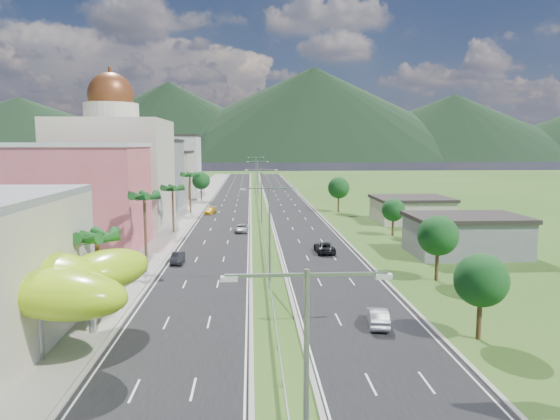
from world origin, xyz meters
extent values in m
plane|color=#2D5119|center=(0.00, 0.00, 0.00)|extent=(500.00, 500.00, 0.00)
cube|color=black|center=(-7.50, 90.00, 0.02)|extent=(11.00, 260.00, 0.04)
cube|color=black|center=(7.50, 90.00, 0.02)|extent=(11.00, 260.00, 0.04)
cube|color=gray|center=(-17.00, 90.00, 0.06)|extent=(7.00, 260.00, 0.12)
cube|color=gray|center=(0.00, 72.00, 0.62)|extent=(0.08, 216.00, 0.28)
cube|color=gray|center=(0.00, 174.00, 0.35)|extent=(0.10, 0.12, 0.70)
cylinder|color=gray|center=(0.00, -25.00, 5.50)|extent=(0.20, 0.20, 11.00)
cube|color=gray|center=(-1.44, -25.00, 10.80)|extent=(2.88, 0.12, 0.12)
cube|color=gray|center=(1.44, -25.00, 10.80)|extent=(2.88, 0.12, 0.12)
cube|color=silver|center=(-2.72, -25.00, 10.70)|extent=(0.60, 0.25, 0.18)
cube|color=silver|center=(2.72, -25.00, 10.70)|extent=(0.60, 0.25, 0.18)
cylinder|color=gray|center=(0.00, 10.00, 5.50)|extent=(0.20, 0.20, 11.00)
cube|color=gray|center=(-1.44, 10.00, 10.80)|extent=(2.88, 0.12, 0.12)
cube|color=gray|center=(1.44, 10.00, 10.80)|extent=(2.88, 0.12, 0.12)
cube|color=silver|center=(-2.72, 10.00, 10.70)|extent=(0.60, 0.25, 0.18)
cube|color=silver|center=(2.72, 10.00, 10.70)|extent=(0.60, 0.25, 0.18)
cylinder|color=gray|center=(0.00, 50.00, 5.50)|extent=(0.20, 0.20, 11.00)
cube|color=gray|center=(-1.44, 50.00, 10.80)|extent=(2.88, 0.12, 0.12)
cube|color=gray|center=(1.44, 50.00, 10.80)|extent=(2.88, 0.12, 0.12)
cube|color=silver|center=(-2.72, 50.00, 10.70)|extent=(0.60, 0.25, 0.18)
cube|color=silver|center=(2.72, 50.00, 10.70)|extent=(0.60, 0.25, 0.18)
cylinder|color=gray|center=(0.00, 95.00, 5.50)|extent=(0.20, 0.20, 11.00)
cube|color=gray|center=(-1.44, 95.00, 10.80)|extent=(2.88, 0.12, 0.12)
cube|color=gray|center=(1.44, 95.00, 10.80)|extent=(2.88, 0.12, 0.12)
cube|color=silver|center=(-2.72, 95.00, 10.70)|extent=(0.60, 0.25, 0.18)
cube|color=silver|center=(2.72, 95.00, 10.70)|extent=(0.60, 0.25, 0.18)
cylinder|color=gray|center=(0.00, 140.00, 5.50)|extent=(0.20, 0.20, 11.00)
cube|color=gray|center=(-1.44, 140.00, 10.80)|extent=(2.88, 0.12, 0.12)
cube|color=gray|center=(1.44, 140.00, 10.80)|extent=(2.88, 0.12, 0.12)
cube|color=silver|center=(-2.72, 140.00, 10.70)|extent=(0.60, 0.25, 0.18)
cube|color=silver|center=(2.72, 140.00, 10.70)|extent=(0.60, 0.25, 0.18)
cylinder|color=gray|center=(-17.00, -7.00, 2.00)|extent=(0.50, 0.50, 4.00)
cylinder|color=gray|center=(-15.00, -2.00, 2.00)|extent=(0.50, 0.50, 4.00)
cube|color=#D9595D|center=(-28.00, 32.00, 7.50)|extent=(20.00, 15.00, 15.00)
cube|color=beige|center=(-28.00, 55.00, 10.00)|extent=(20.00, 20.00, 20.00)
cylinder|color=beige|center=(-28.00, 55.00, 21.50)|extent=(10.00, 10.00, 3.00)
sphere|color=brown|center=(-28.00, 55.00, 24.50)|extent=(8.40, 8.40, 8.40)
cube|color=gray|center=(-27.00, 80.00, 8.00)|extent=(16.00, 15.00, 16.00)
cube|color=#B5AE95|center=(-27.00, 102.00, 6.50)|extent=(16.00, 15.00, 13.00)
cube|color=silver|center=(-27.00, 125.00, 9.00)|extent=(16.00, 15.00, 18.00)
cube|color=gray|center=(28.00, 25.00, 2.50)|extent=(15.00, 10.00, 5.00)
cube|color=#B5AE95|center=(30.00, 55.00, 2.20)|extent=(14.00, 12.00, 4.40)
cylinder|color=#47301C|center=(-15.50, 2.00, 3.75)|extent=(0.36, 0.36, 7.50)
cylinder|color=#47301C|center=(-15.50, 22.00, 4.50)|extent=(0.36, 0.36, 9.00)
cylinder|color=#47301C|center=(-15.50, 45.00, 4.00)|extent=(0.36, 0.36, 8.00)
cylinder|color=#47301C|center=(-15.50, 70.00, 4.40)|extent=(0.36, 0.36, 8.80)
cylinder|color=#47301C|center=(-15.50, 95.00, 2.45)|extent=(0.40, 0.40, 4.90)
sphere|color=#174B1B|center=(-15.50, 95.00, 5.60)|extent=(4.90, 4.90, 4.90)
cylinder|color=#47301C|center=(16.00, -5.00, 2.10)|extent=(0.40, 0.40, 4.20)
sphere|color=#174B1B|center=(16.00, -5.00, 4.80)|extent=(4.20, 4.20, 4.20)
cylinder|color=#47301C|center=(19.00, 12.00, 2.27)|extent=(0.40, 0.40, 4.55)
sphere|color=#174B1B|center=(19.00, 12.00, 5.20)|extent=(4.55, 4.55, 4.55)
cylinder|color=#47301C|center=(22.00, 40.00, 1.92)|extent=(0.40, 0.40, 3.85)
sphere|color=#174B1B|center=(22.00, 40.00, 4.40)|extent=(3.85, 3.85, 3.85)
cylinder|color=#47301C|center=(18.00, 70.00, 2.45)|extent=(0.40, 0.40, 4.90)
sphere|color=#174B1B|center=(18.00, 70.00, 5.60)|extent=(4.90, 4.90, 4.90)
imported|color=black|center=(-11.52, 22.15, 0.74)|extent=(1.50, 4.23, 1.39)
imported|color=#9DA0A4|center=(-3.63, 45.00, 0.71)|extent=(2.47, 4.93, 1.34)
imported|color=gold|center=(-11.01, 68.84, 0.73)|extent=(2.72, 5.02, 1.38)
imported|color=#9DA0A4|center=(8.77, -1.65, 0.79)|extent=(2.22, 4.74, 1.50)
imported|color=black|center=(8.45, 27.24, 0.80)|extent=(2.63, 5.50, 1.51)
camera|label=1|loc=(-1.94, -41.93, 15.32)|focal=32.00mm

